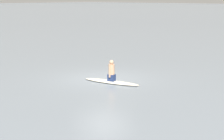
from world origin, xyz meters
TOP-DOWN VIEW (x-y plane):
  - ground_plane at (0.00, 0.00)m, footprint 400.00×400.00m
  - surfboard at (0.40, 0.86)m, footprint 1.13×3.01m
  - person_paddler at (0.40, 0.86)m, footprint 0.44×0.37m

SIDE VIEW (x-z plane):
  - ground_plane at x=0.00m, z-range 0.00..0.00m
  - surfboard at x=0.40m, z-range 0.00..0.10m
  - person_paddler at x=0.40m, z-range 0.05..1.04m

